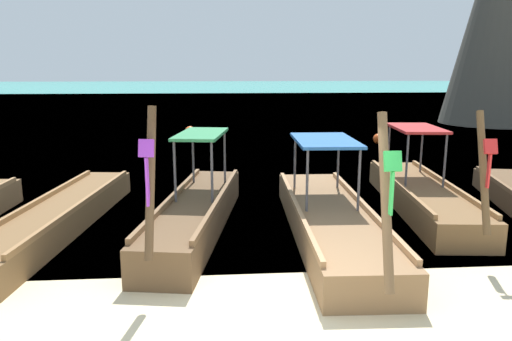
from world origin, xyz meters
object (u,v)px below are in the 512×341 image
(longtail_boat_red_ribbon, at_px, (421,195))
(longtail_boat_violet_ribbon, at_px, (196,213))
(longtail_boat_turquoise_ribbon, at_px, (59,217))
(mooring_buoy_near, at_px, (378,139))
(mooring_buoy_far, at_px, (190,131))
(longtail_boat_green_ribbon, at_px, (330,220))

(longtail_boat_red_ribbon, bearing_deg, longtail_boat_violet_ribbon, -167.68)
(longtail_boat_violet_ribbon, bearing_deg, longtail_boat_turquoise_ribbon, 174.82)
(longtail_boat_violet_ribbon, distance_m, longtail_boat_red_ribbon, 5.25)
(mooring_buoy_near, xyz_separation_m, mooring_buoy_far, (-8.27, 3.03, 0.02))
(mooring_buoy_near, bearing_deg, longtail_boat_red_ribbon, -102.74)
(longtail_boat_turquoise_ribbon, bearing_deg, longtail_boat_green_ribbon, -8.39)
(longtail_boat_green_ribbon, xyz_separation_m, longtail_boat_red_ribbon, (2.52, 1.66, 0.01))
(longtail_boat_turquoise_ribbon, relative_size, mooring_buoy_far, 13.99)
(longtail_boat_turquoise_ribbon, bearing_deg, longtail_boat_violet_ribbon, -5.18)
(longtail_boat_violet_ribbon, bearing_deg, longtail_boat_green_ribbon, -11.72)
(longtail_boat_green_ribbon, distance_m, mooring_buoy_far, 15.06)
(longtail_boat_red_ribbon, bearing_deg, mooring_buoy_near, 77.26)
(longtail_boat_turquoise_ribbon, height_order, longtail_boat_green_ribbon, longtail_boat_turquoise_ribbon)
(longtail_boat_turquoise_ribbon, distance_m, mooring_buoy_near, 14.83)
(mooring_buoy_near, distance_m, mooring_buoy_far, 8.81)
(longtail_boat_turquoise_ribbon, height_order, longtail_boat_violet_ribbon, longtail_boat_turquoise_ribbon)
(longtail_boat_turquoise_ribbon, relative_size, longtail_boat_violet_ribbon, 1.13)
(longtail_boat_violet_ribbon, bearing_deg, mooring_buoy_near, 56.33)
(longtail_boat_turquoise_ribbon, height_order, mooring_buoy_near, longtail_boat_turquoise_ribbon)
(longtail_boat_red_ribbon, relative_size, mooring_buoy_near, 14.49)
(longtail_boat_green_ribbon, height_order, mooring_buoy_near, longtail_boat_green_ribbon)
(longtail_boat_turquoise_ribbon, relative_size, longtail_boat_red_ribbon, 1.07)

